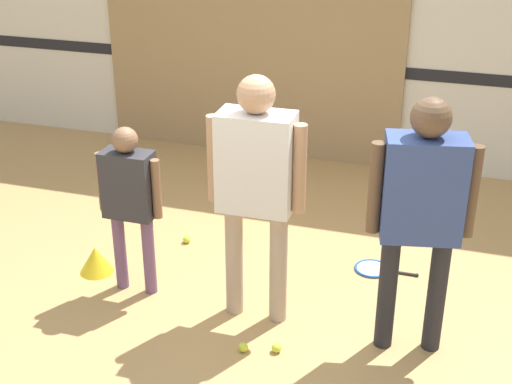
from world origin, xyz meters
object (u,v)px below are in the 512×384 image
(racket_spare_on_floor, at_px, (375,269))
(tennis_ball_stray_left, at_px, (277,348))
(tennis_ball_stray_right, at_px, (187,239))
(person_instructor, at_px, (256,175))
(training_cone, at_px, (96,260))
(tennis_ball_by_spare_racket, at_px, (390,278))
(person_student_right, at_px, (422,202))
(person_student_left, at_px, (129,193))
(tennis_ball_near_instructor, at_px, (243,347))

(racket_spare_on_floor, bearing_deg, tennis_ball_stray_left, -110.88)
(tennis_ball_stray_right, bearing_deg, person_instructor, -43.20)
(racket_spare_on_floor, distance_m, training_cone, 2.22)
(tennis_ball_by_spare_racket, distance_m, training_cone, 2.31)
(person_student_right, xyz_separation_m, training_cone, (-2.46, 0.22, -0.97))
(training_cone, bearing_deg, racket_spare_on_floor, 18.08)
(person_student_left, distance_m, tennis_ball_by_spare_racket, 2.10)
(tennis_ball_near_instructor, bearing_deg, tennis_ball_by_spare_racket, 55.05)
(tennis_ball_stray_left, bearing_deg, person_student_left, 161.07)
(tennis_ball_near_instructor, xyz_separation_m, tennis_ball_by_spare_racket, (0.81, 1.16, 0.00))
(person_student_right, distance_m, training_cone, 2.65)
(tennis_ball_near_instructor, height_order, tennis_ball_stray_left, same)
(racket_spare_on_floor, height_order, tennis_ball_near_instructor, tennis_ball_near_instructor)
(person_student_left, height_order, training_cone, person_student_left)
(person_student_right, xyz_separation_m, tennis_ball_near_instructor, (-1.03, -0.39, -1.04))
(training_cone, bearing_deg, tennis_ball_near_instructor, -23.13)
(person_student_left, distance_m, racket_spare_on_floor, 2.04)
(person_student_right, bearing_deg, person_instructor, -13.92)
(person_student_left, xyz_separation_m, tennis_ball_stray_right, (0.09, 0.78, -0.78))
(person_student_right, height_order, training_cone, person_student_right)
(person_student_right, bearing_deg, person_student_left, -14.30)
(tennis_ball_by_spare_racket, relative_size, tennis_ball_stray_right, 1.00)
(person_student_left, bearing_deg, tennis_ball_near_instructor, -25.38)
(person_student_right, relative_size, racket_spare_on_floor, 3.41)
(person_student_left, distance_m, tennis_ball_near_instructor, 1.36)
(person_instructor, height_order, racket_spare_on_floor, person_instructor)
(person_instructor, relative_size, person_student_right, 1.02)
(tennis_ball_near_instructor, relative_size, training_cone, 0.25)
(person_instructor, height_order, person_student_left, person_instructor)
(tennis_ball_near_instructor, xyz_separation_m, tennis_ball_stray_right, (-0.93, 1.26, 0.00))
(tennis_ball_near_instructor, bearing_deg, person_instructor, 96.28)
(racket_spare_on_floor, xyz_separation_m, tennis_ball_stray_left, (-0.46, -1.24, 0.02))
(tennis_ball_by_spare_racket, bearing_deg, training_cone, -166.15)
(racket_spare_on_floor, height_order, tennis_ball_by_spare_racket, tennis_ball_by_spare_racket)
(person_instructor, distance_m, racket_spare_on_floor, 1.56)
(person_instructor, relative_size, tennis_ball_near_instructor, 26.84)
(person_student_left, xyz_separation_m, tennis_ball_near_instructor, (1.01, -0.48, -0.78))
(person_instructor, height_order, person_student_right, person_instructor)
(tennis_ball_by_spare_racket, relative_size, tennis_ball_stray_left, 1.00)
(person_instructor, bearing_deg, tennis_ball_stray_right, 135.74)
(person_instructor, xyz_separation_m, tennis_ball_stray_right, (-0.88, 0.83, -1.06))
(racket_spare_on_floor, xyz_separation_m, training_cone, (-2.10, -0.69, 0.10))
(training_cone, bearing_deg, tennis_ball_stray_right, 52.35)
(tennis_ball_near_instructor, relative_size, tennis_ball_stray_right, 1.00)
(person_instructor, distance_m, person_student_right, 1.08)
(person_student_right, distance_m, racket_spare_on_floor, 1.44)
(person_instructor, distance_m, tennis_ball_stray_right, 1.61)
(racket_spare_on_floor, relative_size, tennis_ball_near_instructor, 7.73)
(person_student_left, xyz_separation_m, training_cone, (-0.42, 0.13, -0.70))
(tennis_ball_stray_right, xyz_separation_m, training_cone, (-0.50, -0.65, 0.08))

